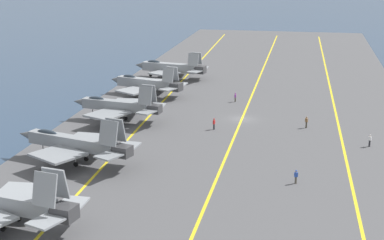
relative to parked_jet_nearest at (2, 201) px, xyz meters
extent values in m
plane|color=navy|center=(42.75, -18.72, -2.93)|extent=(2000.00, 2000.00, 0.00)
cube|color=#4C4C4F|center=(42.75, -18.72, -2.73)|extent=(224.87, 55.04, 0.40)
cube|color=yellow|center=(42.75, -33.85, -2.53)|extent=(202.35, 4.16, 0.01)
cube|color=yellow|center=(42.75, -18.72, -2.53)|extent=(202.38, 0.36, 0.01)
cube|color=yellow|center=(42.75, -3.58, -2.53)|extent=(202.35, 4.34, 0.01)
cube|color=#38383A|center=(-1.33, -7.10, 0.00)|extent=(2.29, 2.41, 1.43)
cube|color=gray|center=(3.36, -0.62, -0.55)|extent=(5.47, 5.87, 0.28)
cube|color=gray|center=(-1.94, -5.57, 2.43)|extent=(1.39, 2.58, 3.13)
cube|color=gray|center=(-0.20, -5.89, 2.43)|extent=(1.39, 2.58, 3.13)
cube|color=gray|center=(-3.43, -6.17, 0.00)|extent=(3.48, 3.27, 0.20)
cube|color=gray|center=(0.97, -7.00, 0.00)|extent=(2.82, 2.47, 0.20)
cylinder|color=#B2B2B7|center=(-1.32, -0.63, -1.69)|extent=(0.16, 0.16, 1.69)
cylinder|color=black|center=(-1.32, -0.63, -2.23)|extent=(0.33, 0.63, 0.60)
cylinder|color=#B2B2B7|center=(1.00, -1.06, -1.69)|extent=(0.16, 0.16, 1.69)
cylinder|color=black|center=(1.00, -1.06, -2.23)|extent=(0.33, 0.63, 0.60)
cube|color=gray|center=(18.26, 0.23, 0.14)|extent=(4.89, 12.79, 1.56)
cone|color=#5B5E60|center=(20.23, 7.42, 0.14)|extent=(2.07, 2.73, 1.48)
cube|color=#38383A|center=(16.25, -7.13, 0.14)|extent=(2.28, 2.48, 1.32)
ellipsoid|color=#232D38|center=(19.29, 3.99, 0.88)|extent=(1.65, 3.24, 0.86)
cube|color=gray|center=(14.98, 0.68, -0.36)|extent=(7.10, 7.30, 0.28)
cube|color=gray|center=(21.32, -1.06, -0.36)|extent=(5.15, 5.66, 0.28)
cube|color=gray|center=(15.83, -5.58, 2.46)|extent=(1.55, 2.59, 3.03)
cube|color=gray|center=(17.40, -6.01, 2.46)|extent=(1.55, 2.59, 3.03)
cube|color=gray|center=(14.29, -6.06, 0.14)|extent=(3.57, 3.39, 0.20)
cube|color=gray|center=(18.49, -7.21, 0.14)|extent=(3.01, 2.68, 0.20)
cylinder|color=#B2B2B7|center=(19.52, 4.83, -1.58)|extent=(0.16, 0.16, 1.90)
cylinder|color=black|center=(19.52, 4.83, -2.23)|extent=(0.37, 0.64, 0.60)
cylinder|color=#B2B2B7|center=(16.87, -0.74, -1.58)|extent=(0.16, 0.16, 1.90)
cylinder|color=black|center=(16.87, -0.74, -2.23)|extent=(0.37, 0.64, 0.60)
cylinder|color=#B2B2B7|center=(18.97, -1.32, -1.58)|extent=(0.16, 0.16, 1.90)
cylinder|color=black|center=(18.97, -1.32, -2.23)|extent=(0.37, 0.64, 0.60)
cube|color=gray|center=(37.56, 0.75, 0.10)|extent=(3.26, 11.42, 1.54)
cone|color=#5B5E60|center=(38.57, 7.24, 0.10)|extent=(1.78, 2.34, 1.46)
cube|color=#38383A|center=(36.53, -5.90, 0.10)|extent=(2.03, 2.09, 1.31)
ellipsoid|color=#232D38|center=(38.09, 4.15, 0.83)|extent=(1.26, 2.85, 0.85)
cube|color=gray|center=(33.94, 0.93, -0.40)|extent=(7.12, 6.71, 0.28)
cube|color=gray|center=(41.07, -0.18, -0.40)|extent=(6.09, 5.38, 0.28)
cube|color=gray|center=(35.92, -4.57, 2.31)|extent=(1.21, 2.25, 2.84)
cube|color=gray|center=(37.51, -4.81, 2.31)|extent=(1.21, 2.25, 2.84)
cube|color=gray|center=(34.45, -5.11, 0.10)|extent=(3.34, 2.93, 0.20)
cube|color=gray|center=(38.74, -5.78, 0.10)|extent=(2.84, 2.20, 0.20)
cylinder|color=#B2B2B7|center=(38.21, 4.90, -1.60)|extent=(0.16, 0.16, 1.86)
cylinder|color=black|center=(38.21, 4.90, -2.23)|extent=(0.31, 0.63, 0.60)
cylinder|color=#B2B2B7|center=(36.32, -0.22, -1.60)|extent=(0.16, 0.16, 1.86)
cylinder|color=black|center=(36.32, -0.22, -2.23)|extent=(0.31, 0.63, 0.60)
cylinder|color=#B2B2B7|center=(38.45, -0.55, -1.60)|extent=(0.16, 0.16, 1.86)
cylinder|color=black|center=(38.45, -0.55, -2.23)|extent=(0.31, 0.63, 0.60)
cube|color=gray|center=(55.52, 0.99, -0.18)|extent=(4.87, 11.37, 1.73)
cone|color=#5B5E60|center=(57.39, 7.32, -0.18)|extent=(2.18, 2.52, 1.64)
cube|color=#38383A|center=(53.61, -5.48, -0.18)|extent=(2.42, 2.33, 1.47)
ellipsoid|color=#232D38|center=(56.50, 4.30, 0.64)|extent=(1.69, 2.92, 0.95)
cube|color=gray|center=(51.83, 1.69, -0.75)|extent=(7.45, 7.15, 0.28)
cube|color=gray|center=(59.01, -0.43, -0.75)|extent=(5.97, 5.15, 0.28)
cube|color=gray|center=(53.09, -4.04, 2.00)|extent=(1.41, 2.30, 2.62)
cube|color=gray|center=(54.83, -4.56, 2.00)|extent=(1.41, 2.30, 2.62)
cube|color=gray|center=(51.57, -4.39, -0.18)|extent=(3.46, 3.17, 0.20)
cube|color=gray|center=(55.91, -5.68, -0.18)|extent=(3.02, 2.45, 0.20)
cylinder|color=#B2B2B7|center=(56.72, 5.04, -1.79)|extent=(0.16, 0.16, 1.48)
cylinder|color=black|center=(56.72, 5.04, -2.23)|extent=(0.38, 0.64, 0.60)
cylinder|color=#B2B2B7|center=(54.04, 0.23, -1.79)|extent=(0.16, 0.16, 1.48)
cylinder|color=black|center=(54.04, 0.23, -2.23)|extent=(0.38, 0.64, 0.60)
cylinder|color=#B2B2B7|center=(56.36, -0.45, -1.79)|extent=(0.16, 0.16, 1.48)
cylinder|color=black|center=(56.36, -0.45, -2.23)|extent=(0.38, 0.64, 0.60)
cube|color=gray|center=(71.96, 0.17, -0.23)|extent=(3.86, 12.10, 1.79)
cone|color=#5B5E60|center=(73.18, 7.01, -0.23)|extent=(2.07, 2.53, 1.70)
cube|color=#38383A|center=(70.71, -6.84, -0.23)|extent=(2.37, 2.27, 1.52)
ellipsoid|color=#232D38|center=(72.60, 3.75, 0.62)|extent=(1.48, 3.04, 0.99)
cube|color=gray|center=(68.62, 0.35, -0.81)|extent=(6.55, 6.71, 0.28)
cube|color=gray|center=(75.16, -0.81, -0.81)|extent=(5.20, 5.49, 0.28)
cube|color=gray|center=(70.01, -5.40, 1.97)|extent=(1.21, 2.37, 2.57)
cube|color=gray|center=(71.87, -5.73, 1.97)|extent=(1.21, 2.37, 2.57)
cube|color=gray|center=(68.54, -5.96, -0.23)|extent=(3.41, 3.09, 0.20)
cube|color=gray|center=(73.06, -6.76, -0.23)|extent=(2.80, 2.27, 0.20)
cylinder|color=#B2B2B7|center=(72.74, 4.54, -1.83)|extent=(0.16, 0.16, 1.41)
cylinder|color=black|center=(72.74, 4.54, -2.23)|extent=(0.32, 0.63, 0.60)
cylinder|color=#B2B2B7|center=(70.51, -0.81, -1.83)|extent=(0.16, 0.16, 1.41)
cylinder|color=black|center=(70.51, -0.81, -2.23)|extent=(0.32, 0.63, 0.60)
cylinder|color=#B2B2B7|center=(72.98, -1.25, -1.83)|extent=(0.16, 0.16, 1.41)
cylinder|color=black|center=(72.98, -1.25, -2.23)|extent=(0.32, 0.63, 0.60)
cylinder|color=#4C473D|center=(16.49, -27.96, -2.12)|extent=(0.24, 0.24, 0.82)
cube|color=#284CB2|center=(16.49, -27.96, -1.44)|extent=(0.42, 0.46, 0.53)
sphere|color=tan|center=(16.49, -27.96, -1.05)|extent=(0.22, 0.22, 0.22)
sphere|color=#284CB2|center=(16.49, -27.96, -0.99)|extent=(0.24, 0.24, 0.24)
cylinder|color=#383328|center=(39.65, -28.94, -2.07)|extent=(0.24, 0.24, 0.93)
cube|color=brown|center=(39.65, -28.94, -1.32)|extent=(0.41, 0.46, 0.56)
sphere|color=beige|center=(39.65, -28.94, -0.91)|extent=(0.22, 0.22, 0.22)
sphere|color=brown|center=(39.65, -28.94, -0.85)|extent=(0.24, 0.24, 0.24)
cylinder|color=#4C473D|center=(53.80, -16.26, -2.11)|extent=(0.24, 0.24, 0.84)
cube|color=purple|center=(53.80, -16.26, -1.42)|extent=(0.39, 0.28, 0.54)
sphere|color=tan|center=(53.80, -16.26, -1.02)|extent=(0.22, 0.22, 0.22)
sphere|color=purple|center=(53.80, -16.26, -0.96)|extent=(0.24, 0.24, 0.24)
cylinder|color=#232328|center=(36.08, -15.21, -2.10)|extent=(0.24, 0.24, 0.86)
cube|color=red|center=(36.08, -15.21, -1.38)|extent=(0.42, 0.33, 0.58)
sphere|color=tan|center=(36.08, -15.21, -0.96)|extent=(0.22, 0.22, 0.22)
sphere|color=red|center=(36.08, -15.21, -0.90)|extent=(0.24, 0.24, 0.24)
cylinder|color=#232328|center=(32.19, -37.61, -2.08)|extent=(0.24, 0.24, 0.89)
cube|color=white|center=(32.19, -37.61, -1.37)|extent=(0.39, 0.45, 0.54)
sphere|color=#9E7051|center=(32.19, -37.61, -0.97)|extent=(0.22, 0.22, 0.22)
sphere|color=white|center=(32.19, -37.61, -0.91)|extent=(0.24, 0.24, 0.24)
camera|label=1|loc=(-48.27, -28.41, 23.25)|focal=55.00mm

